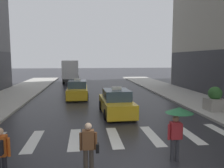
{
  "coord_description": "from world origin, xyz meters",
  "views": [
    {
      "loc": [
        -1.34,
        -6.81,
        3.6
      ],
      "look_at": [
        0.53,
        8.0,
        1.9
      ],
      "focal_mm": 35.67,
      "sensor_mm": 36.0,
      "label": 1
    }
  ],
  "objects": [
    {
      "name": "planter_near_corner",
      "position": [
        7.34,
        6.89,
        0.87
      ],
      "size": [
        1.1,
        1.1,
        1.6
      ],
      "color": "#A8A399",
      "rests_on": "curb_right"
    },
    {
      "name": "pedestrian_with_handbag",
      "position": [
        -1.23,
        -0.15,
        0.93
      ],
      "size": [
        0.6,
        0.24,
        1.65
      ],
      "color": "#473D33",
      "rests_on": "ground"
    },
    {
      "name": "pedestrian_with_umbrella",
      "position": [
        1.87,
        0.36,
        1.52
      ],
      "size": [
        0.96,
        0.96,
        1.94
      ],
      "color": "#333338",
      "rests_on": "ground"
    },
    {
      "name": "taxi_second",
      "position": [
        -1.96,
        13.64,
        0.72
      ],
      "size": [
        1.93,
        4.54,
        1.8
      ],
      "color": "gold",
      "rests_on": "ground"
    },
    {
      "name": "pedestrian_with_backpack",
      "position": [
        -3.76,
        -0.37,
        0.97
      ],
      "size": [
        0.55,
        0.43,
        1.65
      ],
      "color": "black",
      "rests_on": "ground"
    },
    {
      "name": "box_truck",
      "position": [
        -3.28,
        26.99,
        1.85
      ],
      "size": [
        2.38,
        7.58,
        3.35
      ],
      "color": "#2D2D2D",
      "rests_on": "ground"
    },
    {
      "name": "crosswalk_markings",
      "position": [
        -0.0,
        3.0,
        0.0
      ],
      "size": [
        11.3,
        2.8,
        0.01
      ],
      "color": "silver",
      "rests_on": "ground"
    },
    {
      "name": "taxi_lead",
      "position": [
        0.72,
        7.3,
        0.72
      ],
      "size": [
        2.04,
        4.59,
        1.8
      ],
      "color": "gold",
      "rests_on": "ground"
    }
  ]
}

